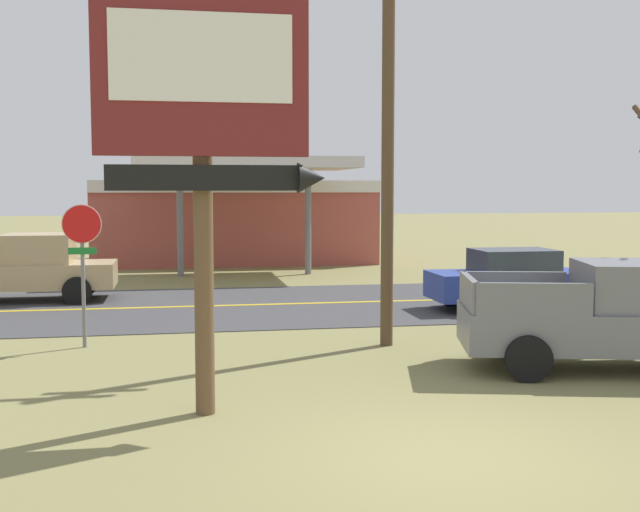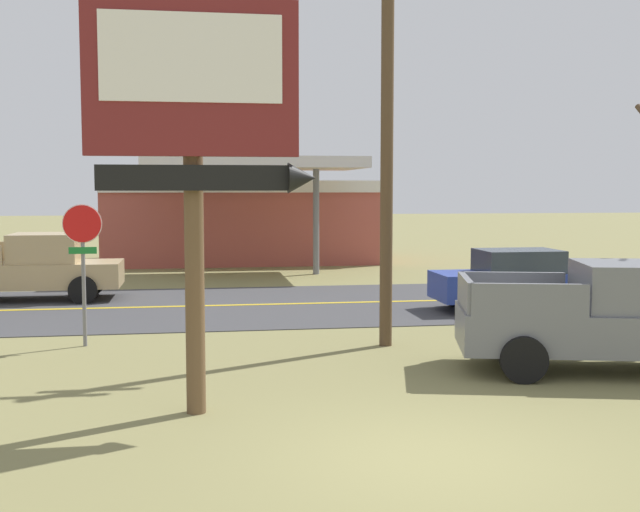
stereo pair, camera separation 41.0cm
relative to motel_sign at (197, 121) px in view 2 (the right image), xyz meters
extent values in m
plane|color=olive|center=(2.64, -2.34, -4.22)|extent=(180.00, 180.00, 0.00)
cube|color=#3D3D3F|center=(2.64, 10.66, -4.21)|extent=(140.00, 8.00, 0.02)
cube|color=gold|center=(2.64, 10.66, -4.19)|extent=(126.00, 0.20, 0.01)
cylinder|color=brown|center=(-0.07, 0.14, -1.12)|extent=(0.28, 0.28, 6.20)
cube|color=maroon|center=(-0.07, -0.04, 0.59)|extent=(2.98, 0.16, 2.18)
cube|color=white|center=(-0.07, -0.13, 0.86)|extent=(2.50, 0.03, 1.22)
cube|color=black|center=(-0.07, -0.04, -0.80)|extent=(2.68, 0.12, 0.36)
cone|color=black|center=(1.48, -0.04, -0.80)|extent=(0.40, 0.44, 0.44)
cylinder|color=slate|center=(-2.34, 5.46, -3.12)|extent=(0.08, 0.08, 2.20)
cylinder|color=red|center=(-2.34, 5.43, -1.67)|extent=(0.76, 0.03, 0.76)
cylinder|color=white|center=(-2.34, 5.45, -1.67)|extent=(0.80, 0.01, 0.80)
cube|color=#19722D|center=(-2.34, 5.43, -2.22)|extent=(0.56, 0.03, 0.14)
cylinder|color=brown|center=(3.85, 4.55, 0.31)|extent=(0.26, 0.26, 9.06)
cube|color=#A84C42|center=(2.09, 24.43, -2.42)|extent=(12.00, 6.00, 3.60)
cube|color=silver|center=(2.09, 21.38, -0.87)|extent=(12.00, 0.12, 0.50)
cube|color=silver|center=(2.09, 18.43, -0.02)|extent=(8.00, 5.00, 0.40)
cylinder|color=slate|center=(-0.31, 18.43, -2.12)|extent=(0.24, 0.24, 4.20)
cylinder|color=slate|center=(4.49, 18.43, -2.12)|extent=(0.24, 0.24, 4.20)
cube|color=slate|center=(7.19, 1.65, -3.46)|extent=(5.52, 3.14, 0.72)
cube|color=slate|center=(7.63, 1.55, -2.68)|extent=(2.27, 2.20, 0.84)
cube|color=slate|center=(5.93, 2.91, -2.82)|extent=(1.92, 0.58, 0.56)
cube|color=slate|center=(5.49, 1.12, -2.82)|extent=(1.92, 0.58, 0.56)
cube|color=slate|center=(4.76, 2.25, -2.82)|extent=(0.56, 1.85, 0.56)
cylinder|color=black|center=(5.86, 2.99, -3.82)|extent=(0.84, 0.46, 0.80)
cylinder|color=black|center=(5.39, 1.09, -3.82)|extent=(0.84, 0.46, 0.80)
cube|color=tan|center=(-4.84, 12.66, -3.46)|extent=(5.20, 1.96, 0.72)
cube|color=tan|center=(-4.39, 12.66, -2.68)|extent=(1.90, 1.80, 0.84)
cube|color=#28333D|center=(-3.50, 12.66, -2.68)|extent=(0.10, 1.66, 0.71)
cylinder|color=black|center=(-3.22, 13.64, -3.82)|extent=(0.80, 0.28, 0.80)
cylinder|color=black|center=(-3.22, 11.68, -3.82)|extent=(0.80, 0.28, 0.80)
cube|color=#233893|center=(8.33, 8.66, -3.54)|extent=(4.20, 1.76, 0.72)
cube|color=#2D3842|center=(8.48, 8.66, -2.88)|extent=(2.10, 1.56, 0.60)
cylinder|color=black|center=(7.03, 7.78, -3.90)|extent=(0.64, 0.24, 0.64)
cylinder|color=black|center=(7.03, 9.54, -3.90)|extent=(0.64, 0.24, 0.64)
cylinder|color=black|center=(9.63, 7.78, -3.90)|extent=(0.64, 0.24, 0.64)
cylinder|color=black|center=(9.63, 9.54, -3.90)|extent=(0.64, 0.24, 0.64)
camera|label=1|loc=(-0.45, -11.30, -0.94)|focal=44.51mm
camera|label=2|loc=(-0.04, -11.37, -0.94)|focal=44.51mm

